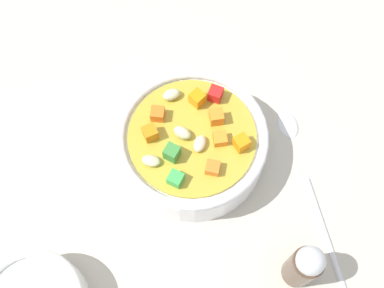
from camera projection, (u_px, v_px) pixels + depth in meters
ground_plane at (192, 157)px, 59.54cm from camera, size 140.00×140.00×2.00cm
soup_bowl_main at (192, 143)px, 55.85cm from camera, size 17.07×17.07×6.89cm
spoon at (306, 175)px, 57.09cm from camera, size 10.40×21.70×0.87cm
pepper_shaker at (304, 266)px, 49.09cm from camera, size 3.24×3.24×8.62cm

